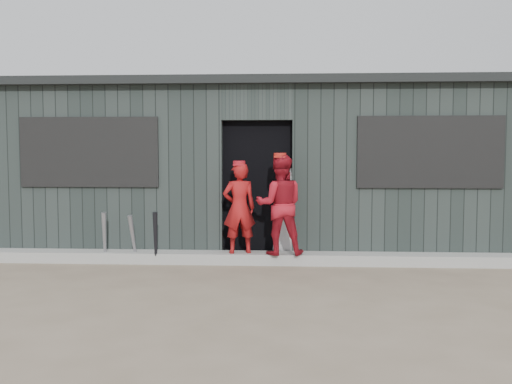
# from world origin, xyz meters

# --- Properties ---
(ground) EXTENTS (80.00, 80.00, 0.00)m
(ground) POSITION_xyz_m (0.00, 0.00, 0.00)
(ground) COLOR #6C5C4A
(ground) RESTS_ON ground
(curb) EXTENTS (8.00, 0.36, 0.15)m
(curb) POSITION_xyz_m (0.00, 1.82, 0.07)
(curb) COLOR gray
(curb) RESTS_ON ground
(bat_left) EXTENTS (0.11, 0.18, 0.72)m
(bat_left) POSITION_xyz_m (-2.12, 1.73, 0.36)
(bat_left) COLOR gray
(bat_left) RESTS_ON ground
(bat_mid) EXTENTS (0.12, 0.25, 0.69)m
(bat_mid) POSITION_xyz_m (-1.71, 1.74, 0.34)
(bat_mid) COLOR gray
(bat_mid) RESTS_ON ground
(bat_right) EXTENTS (0.10, 0.20, 0.74)m
(bat_right) POSITION_xyz_m (-1.37, 1.62, 0.37)
(bat_right) COLOR black
(bat_right) RESTS_ON ground
(player_red_left) EXTENTS (0.52, 0.41, 1.26)m
(player_red_left) POSITION_xyz_m (-0.23, 1.79, 0.78)
(player_red_left) COLOR maroon
(player_red_left) RESTS_ON curb
(player_red_right) EXTENTS (0.69, 0.55, 1.36)m
(player_red_right) POSITION_xyz_m (0.33, 1.71, 0.83)
(player_red_right) COLOR maroon
(player_red_right) RESTS_ON curb
(player_grey_back) EXTENTS (0.67, 0.47, 1.30)m
(player_grey_back) POSITION_xyz_m (0.45, 2.21, 0.65)
(player_grey_back) COLOR #A2A2A2
(player_grey_back) RESTS_ON ground
(dugout) EXTENTS (8.30, 3.30, 2.62)m
(dugout) POSITION_xyz_m (0.00, 3.50, 1.29)
(dugout) COLOR black
(dugout) RESTS_ON ground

